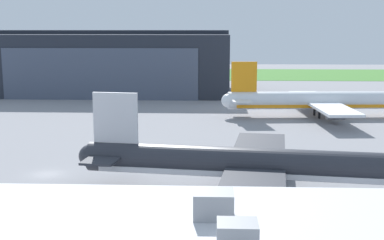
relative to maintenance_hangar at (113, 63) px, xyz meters
The scene contains 5 objects.
ground_plane 93.37m from the maintenance_hangar, 84.53° to the right, with size 440.00×440.00×0.00m, color gray.
grass_field_strip 65.57m from the maintenance_hangar, 82.16° to the left, with size 440.00×56.00×0.08m, color #458034.
maintenance_hangar is the anchor object (origin of this frame).
airliner_far_right 72.24m from the maintenance_hangar, 37.93° to the right, with size 47.21×37.48×12.52m.
airliner_near_right 107.76m from the maintenance_hangar, 69.61° to the right, with size 45.68×37.46×12.16m.
Camera 1 is at (22.90, -66.83, 19.82)m, focal length 47.73 mm.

